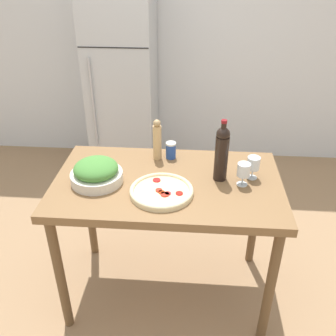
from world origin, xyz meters
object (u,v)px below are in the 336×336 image
(wine_glass_near, at_px, (244,171))
(wine_glass_far, at_px, (253,164))
(pepper_mill, at_px, (157,140))
(homemade_pizza, at_px, (162,191))
(wine_bottle, at_px, (222,152))
(salad_bowl, at_px, (96,172))
(salt_canister, at_px, (170,150))
(refrigerator, at_px, (123,83))

(wine_glass_near, distance_m, wine_glass_far, 0.10)
(pepper_mill, bearing_deg, wine_glass_far, -18.36)
(wine_glass_far, xyz_separation_m, pepper_mill, (-0.57, 0.19, 0.04))
(wine_glass_far, distance_m, homemade_pizza, 0.55)
(wine_bottle, height_order, salad_bowl, wine_bottle)
(salad_bowl, xyz_separation_m, homemade_pizza, (0.38, -0.09, -0.04))
(wine_glass_far, relative_size, salad_bowl, 0.46)
(salt_canister, bearing_deg, homemade_pizza, -92.48)
(refrigerator, distance_m, salad_bowl, 1.71)
(wine_glass_far, distance_m, pepper_mill, 0.60)
(pepper_mill, xyz_separation_m, homemade_pizza, (0.06, -0.39, -0.11))
(wine_glass_near, height_order, wine_glass_far, same)
(homemade_pizza, bearing_deg, refrigerator, 106.73)
(wine_glass_near, relative_size, salad_bowl, 0.46)
(refrigerator, height_order, homemade_pizza, refrigerator)
(pepper_mill, relative_size, salad_bowl, 0.90)
(refrigerator, relative_size, wine_glass_far, 13.59)
(wine_bottle, bearing_deg, wine_glass_far, 6.71)
(wine_glass_near, bearing_deg, wine_glass_far, 50.87)
(wine_glass_near, relative_size, wine_glass_far, 1.00)
(wine_bottle, relative_size, wine_glass_near, 2.71)
(homemade_pizza, xyz_separation_m, salt_canister, (0.02, 0.40, 0.04))
(wine_bottle, xyz_separation_m, salt_canister, (-0.30, 0.22, -0.12))
(refrigerator, bearing_deg, pepper_mill, -71.23)
(wine_bottle, relative_size, homemade_pizza, 1.05)
(wine_glass_near, distance_m, salt_canister, 0.51)
(pepper_mill, bearing_deg, wine_bottle, -28.83)
(wine_glass_near, relative_size, salt_canister, 1.27)
(wine_bottle, distance_m, wine_glass_far, 0.20)
(wine_glass_near, xyz_separation_m, homemade_pizza, (-0.44, -0.13, -0.07))
(refrigerator, distance_m, homemade_pizza, 1.87)
(refrigerator, xyz_separation_m, pepper_mill, (0.48, -1.40, 0.10))
(pepper_mill, height_order, homemade_pizza, pepper_mill)
(salad_bowl, distance_m, homemade_pizza, 0.39)
(wine_glass_far, height_order, salad_bowl, salad_bowl)
(salt_canister, bearing_deg, wine_bottle, -36.62)
(wine_glass_near, height_order, pepper_mill, pepper_mill)
(salad_bowl, height_order, salt_canister, salad_bowl)
(wine_glass_far, xyz_separation_m, salt_canister, (-0.49, 0.20, -0.04))
(refrigerator, bearing_deg, wine_glass_far, -56.76)
(homemade_pizza, bearing_deg, salt_canister, 87.52)
(homemade_pizza, bearing_deg, wine_glass_near, 15.79)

